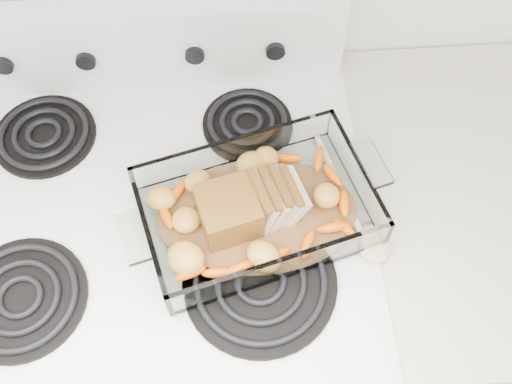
{
  "coord_description": "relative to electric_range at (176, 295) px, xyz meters",
  "views": [
    {
      "loc": [
        0.16,
        1.15,
        1.8
      ],
      "look_at": [
        0.19,
        1.63,
        0.99
      ],
      "focal_mm": 40.0,
      "sensor_mm": 36.0,
      "label": 1
    }
  ],
  "objects": [
    {
      "name": "electric_range",
      "position": [
        0.0,
        0.0,
        0.0
      ],
      "size": [
        0.78,
        0.7,
        1.12
      ],
      "color": "white",
      "rests_on": "ground"
    },
    {
      "name": "baking_dish",
      "position": [
        0.19,
        -0.04,
        0.48
      ],
      "size": [
        0.37,
        0.24,
        0.07
      ],
      "rotation": [
        0.0,
        0.0,
        0.27
      ],
      "color": "white",
      "rests_on": "electric_range"
    },
    {
      "name": "wooden_spoon",
      "position": [
        0.36,
        -0.05,
        0.46
      ],
      "size": [
        0.11,
        0.27,
        0.02
      ],
      "rotation": [
        0.0,
        0.0,
        0.23
      ],
      "color": "beige",
      "rests_on": "electric_range"
    },
    {
      "name": "counter_right",
      "position": [
        0.66,
        -0.0,
        -0.02
      ],
      "size": [
        0.58,
        0.68,
        0.93
      ],
      "color": "white",
      "rests_on": "ground"
    },
    {
      "name": "roast_vegetables",
      "position": [
        0.19,
        -0.01,
        0.49
      ],
      "size": [
        0.33,
        0.18,
        0.04
      ],
      "rotation": [
        0.0,
        0.0,
        0.17
      ],
      "color": "#FD6004",
      "rests_on": "baking_dish"
    },
    {
      "name": "pork_roast",
      "position": [
        0.17,
        -0.04,
        0.51
      ],
      "size": [
        0.17,
        0.09,
        0.08
      ],
      "rotation": [
        0.0,
        0.0,
        0.12
      ],
      "color": "brown",
      "rests_on": "baking_dish"
    }
  ]
}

